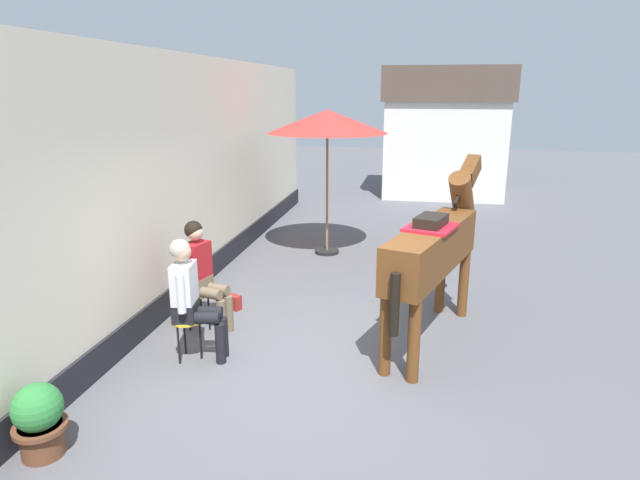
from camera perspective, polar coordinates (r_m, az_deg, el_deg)
The scene contains 10 objects.
ground_plane at distance 8.95m, azimuth 4.66°, elevation -3.58°, with size 40.00×40.00×0.00m, color #56565B.
pub_facade_wall at distance 7.82m, azimuth -15.28°, elevation 4.80°, with size 0.34×14.00×3.40m.
distant_cottage at distance 15.87m, azimuth 12.87°, elevation 11.10°, with size 3.40×2.60×3.50m.
seated_visitor_near at distance 6.10m, azimuth -13.38°, elevation -5.50°, with size 0.61×0.49×1.39m.
seated_visitor_far at distance 6.84m, azimuth -12.29°, elevation -3.11°, with size 0.61×0.48×1.39m.
saddled_horse_center at distance 6.47m, azimuth 12.00°, elevation -0.62°, with size 1.20×2.89×2.06m.
flower_planter_near at distance 5.19m, azimuth -27.32°, elevation -16.28°, with size 0.43×0.43×0.64m.
cafe_parasol at distance 9.64m, azimuth 0.77°, elevation 12.20°, with size 2.10×2.10×2.58m.
spare_stool_white at distance 8.55m, azimuth 10.59°, elevation -1.88°, with size 0.32×0.32×0.46m.
satchel_bag at distance 7.63m, azimuth -9.23°, elevation -6.38°, with size 0.28×0.12×0.20m, color maroon.
Camera 1 is at (0.84, -5.41, 2.92)m, focal length 30.60 mm.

